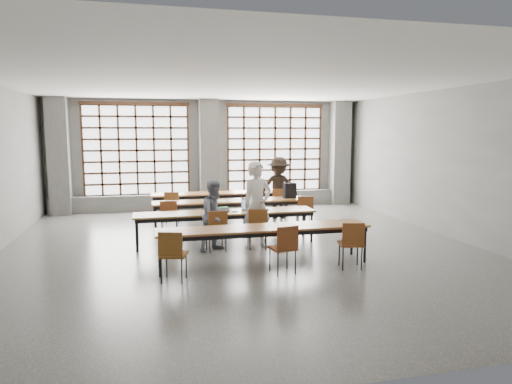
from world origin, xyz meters
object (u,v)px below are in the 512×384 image
(chair_mid_centre, at_px, (251,211))
(backpack, at_px, (290,190))
(desk_row_c, at_px, (226,214))
(student_back, at_px, (279,188))
(chair_near_mid, at_px, (285,244))
(phone, at_px, (234,212))
(desk_row_b, at_px, (231,203))
(green_box, at_px, (223,209))
(laptop_back, at_px, (264,189))
(plastic_bag, at_px, (251,186))
(mouse, at_px, (267,209))
(student_female, at_px, (215,215))
(chair_mid_left, at_px, (169,215))
(chair_back_left, at_px, (173,204))
(chair_mid_right, at_px, (305,209))
(chair_front_right, at_px, (258,224))
(chair_near_left, at_px, (172,251))
(laptop_front, at_px, (249,207))
(chair_back_right, at_px, (279,200))
(chair_near_right, at_px, (352,240))
(red_pouch, at_px, (174,252))
(chair_back_mid, at_px, (253,201))
(student_male, at_px, (257,205))
(chair_front_left, at_px, (217,226))
(desk_row_a, at_px, (221,195))
(desk_row_d, at_px, (264,230))

(chair_mid_centre, relative_size, backpack, 2.20)
(desk_row_c, distance_m, student_back, 3.34)
(chair_near_mid, bearing_deg, phone, 101.28)
(desk_row_b, bearing_deg, green_box, -106.80)
(laptop_back, relative_size, plastic_bag, 1.56)
(desk_row_c, xyz_separation_m, chair_mid_centre, (0.80, 0.99, -0.13))
(desk_row_b, bearing_deg, mouse, -71.81)
(student_female, xyz_separation_m, phone, (0.48, 0.40, -0.01))
(chair_mid_left, bearing_deg, backpack, 11.94)
(chair_near_mid, relative_size, student_female, 0.59)
(chair_back_left, height_order, backpack, backpack)
(chair_mid_right, xyz_separation_m, chair_front_right, (-1.62, -1.61, 0.00))
(chair_back_left, relative_size, chair_near_left, 1.00)
(student_female, distance_m, laptop_back, 4.29)
(laptop_front, bearing_deg, chair_near_mid, -88.22)
(chair_mid_right, bearing_deg, chair_near_left, -135.94)
(desk_row_b, distance_m, green_box, 1.61)
(desk_row_c, bearing_deg, phone, -29.05)
(chair_back_right, height_order, phone, chair_back_right)
(laptop_back, xyz_separation_m, backpack, (0.28, -1.61, 0.14))
(chair_near_right, relative_size, phone, 6.77)
(phone, relative_size, plastic_bag, 0.45)
(laptop_front, bearing_deg, chair_mid_left, 153.49)
(chair_front_right, distance_m, red_pouch, 2.52)
(chair_back_mid, bearing_deg, chair_near_right, -82.01)
(chair_mid_left, relative_size, student_male, 0.47)
(chair_front_left, xyz_separation_m, student_back, (2.29, 3.30, 0.35))
(plastic_bag, bearing_deg, chair_back_mid, -97.16)
(laptop_front, xyz_separation_m, laptop_back, (1.17, 3.17, 0.00))
(chair_front_right, height_order, green_box, chair_front_right)
(phone, bearing_deg, desk_row_c, 150.95)
(desk_row_b, distance_m, chair_near_right, 4.29)
(chair_front_right, height_order, phone, chair_front_right)
(chair_front_left, height_order, student_male, student_male)
(chair_mid_left, xyz_separation_m, student_male, (1.80, -1.49, 0.40))
(desk_row_a, xyz_separation_m, student_back, (1.60, -0.50, 0.22))
(laptop_back, distance_m, backpack, 1.64)
(chair_mid_left, height_order, mouse, chair_mid_left)
(chair_near_left, bearing_deg, chair_front_right, 43.27)
(chair_near_left, height_order, student_back, student_back)
(chair_mid_right, distance_m, chair_near_mid, 3.73)
(desk_row_b, relative_size, chair_near_mid, 4.55)
(student_male, height_order, laptop_front, student_male)
(student_male, distance_m, backpack, 2.58)
(laptop_front, bearing_deg, student_female, -144.73)
(student_female, relative_size, laptop_back, 3.37)
(desk_row_b, relative_size, desk_row_d, 1.00)
(plastic_bag, bearing_deg, desk_row_a, -176.82)
(chair_near_right, bearing_deg, red_pouch, 178.61)
(chair_mid_left, height_order, phone, chair_mid_left)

